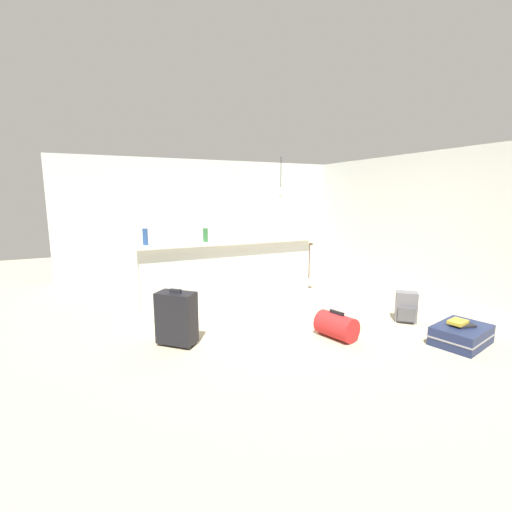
{
  "coord_description": "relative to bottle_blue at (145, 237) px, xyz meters",
  "views": [
    {
      "loc": [
        -2.56,
        -4.78,
        1.73
      ],
      "look_at": [
        -0.15,
        0.38,
        0.75
      ],
      "focal_mm": 24.87,
      "sensor_mm": 36.0,
      "label": 1
    }
  ],
  "objects": [
    {
      "name": "partition_half_wall",
      "position": [
        1.29,
        0.06,
        -0.66
      ],
      "size": [
        2.8,
        0.2,
        0.99
      ],
      "primitive_type": "cube",
      "color": "silver",
      "rests_on": "ground_plane"
    },
    {
      "name": "wall_back",
      "position": [
        1.88,
        2.73,
        0.1
      ],
      "size": [
        6.6,
        0.1,
        2.5
      ],
      "primitive_type": "cube",
      "color": "silver",
      "rests_on": "ground_plane"
    },
    {
      "name": "dining_chair_near_partition",
      "position": [
        2.87,
        0.82,
        -0.64
      ],
      "size": [
        0.44,
        0.44,
        0.93
      ],
      "color": "#9E754C",
      "rests_on": "ground_plane"
    },
    {
      "name": "pendant_lamp",
      "position": [
        2.95,
        1.47,
        0.66
      ],
      "size": [
        0.34,
        0.34,
        0.8
      ],
      "color": "black"
    },
    {
      "name": "grocery_bag",
      "position": [
        2.16,
        0.08,
        -0.01
      ],
      "size": [
        0.26,
        0.18,
        0.22
      ],
      "primitive_type": "cube",
      "color": "silver",
      "rests_on": "bar_countertop"
    },
    {
      "name": "bar_countertop",
      "position": [
        1.29,
        0.06,
        -0.14
      ],
      "size": [
        2.96,
        0.4,
        0.05
      ],
      "primitive_type": "cube",
      "color": "white",
      "rests_on": "partition_half_wall"
    },
    {
      "name": "bottle_white",
      "position": [
        2.52,
        -0.02,
        0.01
      ],
      "size": [
        0.06,
        0.06,
        0.25
      ],
      "primitive_type": "cylinder",
      "color": "silver",
      "rests_on": "bar_countertop"
    },
    {
      "name": "wall_right",
      "position": [
        4.93,
        -0.02,
        0.1
      ],
      "size": [
        0.1,
        6.0,
        2.5
      ],
      "primitive_type": "cube",
      "color": "silver",
      "rests_on": "ground_plane"
    },
    {
      "name": "bottle_blue",
      "position": [
        0.0,
        0.0,
        0.0
      ],
      "size": [
        0.07,
        0.07,
        0.23
      ],
      "primitive_type": "cylinder",
      "color": "#284C89",
      "rests_on": "bar_countertop"
    },
    {
      "name": "bottle_green",
      "position": [
        0.87,
        -0.01,
        -0.01
      ],
      "size": [
        0.07,
        0.07,
        0.2
      ],
      "primitive_type": "cylinder",
      "color": "#2D6B38",
      "rests_on": "bar_countertop"
    },
    {
      "name": "book_stack",
      "position": [
        3.16,
        -2.53,
        -0.9
      ],
      "size": [
        0.3,
        0.24,
        0.06
      ],
      "color": "black",
      "rests_on": "suitcase_flat_navy"
    },
    {
      "name": "dining_table",
      "position": [
        2.93,
        1.41,
        -0.51
      ],
      "size": [
        1.1,
        0.8,
        0.74
      ],
      "color": "#4C331E",
      "rests_on": "ground_plane"
    },
    {
      "name": "suitcase_upright_black",
      "position": [
        0.15,
        -1.16,
        -0.82
      ],
      "size": [
        0.48,
        0.48,
        0.67
      ],
      "color": "black",
      "rests_on": "ground_plane"
    },
    {
      "name": "duffel_bag_red",
      "position": [
        1.96,
        -1.77,
        -1.0
      ],
      "size": [
        0.41,
        0.54,
        0.34
      ],
      "color": "red",
      "rests_on": "ground_plane"
    },
    {
      "name": "bottle_clear",
      "position": [
        1.71,
        0.07,
        0.01
      ],
      "size": [
        0.07,
        0.07,
        0.25
      ],
      "primitive_type": "cylinder",
      "color": "silver",
      "rests_on": "bar_countertop"
    },
    {
      "name": "backpack_grey",
      "position": [
        3.18,
        -1.72,
        -0.95
      ],
      "size": [
        0.34,
        0.34,
        0.42
      ],
      "color": "slate",
      "rests_on": "ground_plane"
    },
    {
      "name": "ground_plane",
      "position": [
        1.88,
        -0.32,
        -1.18
      ],
      "size": [
        13.0,
        13.0,
        0.05
      ],
      "primitive_type": "cube",
      "color": "#BCAD8E"
    },
    {
      "name": "suitcase_flat_navy",
      "position": [
        3.18,
        -2.54,
        -1.04
      ],
      "size": [
        0.88,
        0.65,
        0.22
      ],
      "color": "#1E284C",
      "rests_on": "ground_plane"
    }
  ]
}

